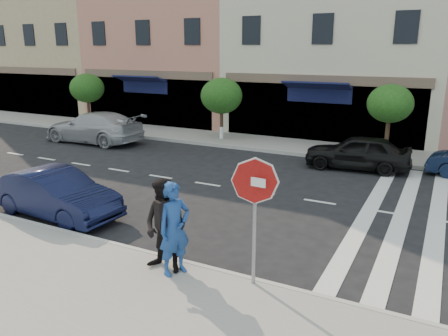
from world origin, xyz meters
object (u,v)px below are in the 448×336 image
(car_far_left, at_px, (94,127))
(car_far_mid, at_px, (357,152))
(walker, at_px, (166,226))
(stop_sign, at_px, (255,194))
(car_near_mid, at_px, (56,194))
(photographer, at_px, (174,229))

(car_far_left, xyz_separation_m, car_far_mid, (12.86, 0.86, -0.09))
(walker, bearing_deg, stop_sign, 10.82)
(stop_sign, bearing_deg, walker, -164.25)
(stop_sign, height_order, car_far_left, stop_sign)
(stop_sign, height_order, car_near_mid, stop_sign)
(stop_sign, distance_m, car_far_left, 15.87)
(walker, relative_size, car_far_mid, 0.49)
(walker, distance_m, car_far_left, 14.63)
(stop_sign, relative_size, photographer, 1.31)
(stop_sign, bearing_deg, photographer, -162.90)
(walker, relative_size, car_near_mid, 0.49)
(car_far_left, bearing_deg, photographer, 48.96)
(walker, xyz_separation_m, car_far_mid, (1.82, 10.46, -0.45))
(walker, height_order, car_near_mid, walker)
(photographer, bearing_deg, car_far_left, 73.84)
(stop_sign, height_order, photographer, stop_sign)
(car_near_mid, distance_m, car_far_left, 10.33)
(car_near_mid, distance_m, car_far_mid, 11.16)
(car_far_mid, bearing_deg, car_near_mid, -41.06)
(stop_sign, distance_m, car_far_mid, 10.21)
(stop_sign, xyz_separation_m, car_far_left, (-12.83, 9.27, -1.23))
(photographer, height_order, walker, walker)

